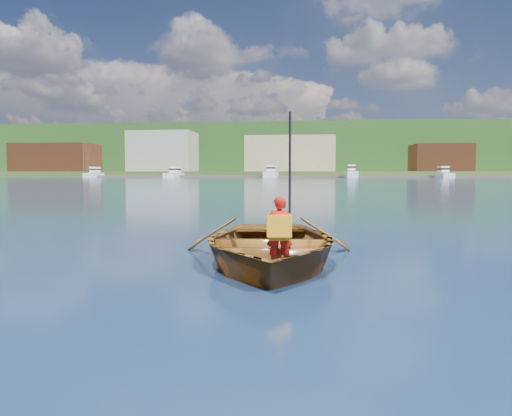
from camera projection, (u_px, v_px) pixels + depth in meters
ground at (208, 260)px, 8.15m from camera, size 600.00×600.00×0.00m
rowboat at (269, 245)px, 7.84m from camera, size 3.40×4.53×0.89m
child_paddler at (279, 230)px, 6.92m from camera, size 0.38×0.36×2.18m
shoreline at (306, 155)px, 242.12m from camera, size 400.00×140.00×22.00m
dock at (341, 177)px, 153.71m from camera, size 159.99×12.26×0.80m
waterfront_buildings at (282, 155)px, 172.09m from camera, size 202.00×16.00×14.00m
marina_yachts at (306, 174)px, 150.17m from camera, size 140.82×13.59×4.26m
hillside_trees at (358, 137)px, 245.35m from camera, size 291.94×85.76×26.14m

